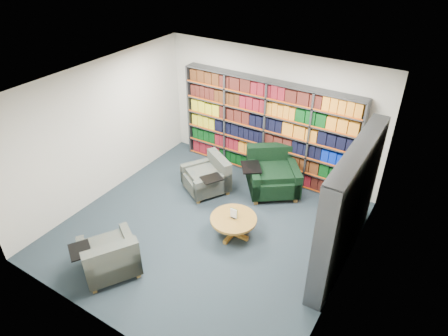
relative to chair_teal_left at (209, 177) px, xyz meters
The scene contains 7 objects.
room_shell 1.71m from the chair_teal_left, 58.28° to the right, with size 5.02×5.02×2.82m.
bookshelf_back 1.62m from the chair_teal_left, 60.71° to the left, with size 4.00×0.28×2.20m.
bookshelf_right 3.17m from the chair_teal_left, ahead, with size 0.28×2.50×2.20m.
chair_teal_left is the anchor object (origin of this frame).
chair_green_right 1.33m from the chair_teal_left, 33.09° to the left, with size 1.41×1.41×0.92m.
chair_teal_front 2.85m from the chair_teal_left, 90.68° to the right, with size 1.18×1.18×0.78m.
coffee_table 1.54m from the chair_teal_left, 39.78° to the right, with size 0.85×0.85×0.60m.
Camera 1 is at (3.32, -4.73, 5.03)m, focal length 32.00 mm.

